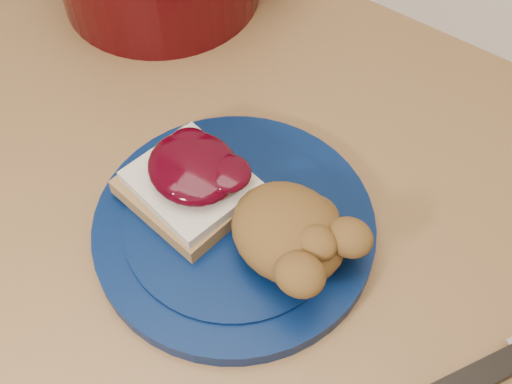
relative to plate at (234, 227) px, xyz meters
The scene contains 5 objects.
base_cabinet 0.48m from the plate, 85.03° to the left, with size 4.00×0.60×0.86m, color beige.
plate is the anchor object (origin of this frame).
sandwich 0.06m from the plate, behind, with size 0.12×0.11×0.05m.
stuffing_mound 0.07m from the plate, ahead, with size 0.10×0.09×0.05m, color brown.
chef_knife 0.25m from the plate, ahead, with size 0.17×0.27×0.02m.
Camera 1 is at (0.19, 1.20, 1.41)m, focal length 45.00 mm.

